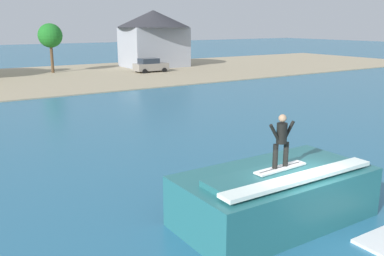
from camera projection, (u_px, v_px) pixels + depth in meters
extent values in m
plane|color=#296789|center=(309.00, 235.00, 12.75)|extent=(260.00, 260.00, 0.00)
cube|color=#26686D|center=(275.00, 196.00, 13.50)|extent=(6.34, 3.23, 1.64)
cube|color=#26686D|center=(285.00, 173.00, 12.96)|extent=(5.39, 1.45, 0.18)
cube|color=white|center=(301.00, 178.00, 12.42)|extent=(5.71, 0.58, 0.12)
cube|color=white|center=(280.00, 168.00, 12.98)|extent=(1.97, 0.47, 0.06)
cube|color=black|center=(281.00, 167.00, 12.97)|extent=(1.80, 0.13, 0.01)
cylinder|color=black|center=(275.00, 156.00, 12.77)|extent=(0.16, 0.16, 0.76)
cylinder|color=black|center=(286.00, 154.00, 13.00)|extent=(0.16, 0.16, 0.76)
cylinder|color=black|center=(282.00, 133.00, 12.72)|extent=(0.32, 0.32, 0.63)
sphere|color=tan|center=(283.00, 118.00, 12.61)|extent=(0.24, 0.24, 0.24)
cylinder|color=black|center=(274.00, 132.00, 12.53)|extent=(0.39, 0.10, 0.51)
cylinder|color=black|center=(289.00, 129.00, 12.86)|extent=(0.39, 0.10, 0.51)
cube|color=tan|center=(19.00, 80.00, 47.26)|extent=(120.00, 27.10, 0.11)
cube|color=gray|center=(151.00, 67.00, 54.41)|extent=(4.31, 1.89, 0.90)
cube|color=#262D38|center=(149.00, 61.00, 54.05)|extent=(2.37, 1.70, 0.64)
cylinder|color=black|center=(157.00, 69.00, 56.07)|extent=(0.64, 0.22, 0.64)
cylinder|color=black|center=(164.00, 70.00, 54.44)|extent=(0.64, 0.22, 0.64)
cylinder|color=black|center=(138.00, 70.00, 54.59)|extent=(0.64, 0.22, 0.64)
cylinder|color=black|center=(145.00, 72.00, 52.97)|extent=(0.64, 0.22, 0.64)
cube|color=#9EA3AD|center=(154.00, 47.00, 60.88)|extent=(8.46, 6.58, 5.67)
cone|color=#2D2D33|center=(153.00, 19.00, 59.92)|extent=(10.49, 10.49, 2.36)
cylinder|color=brown|center=(52.00, 58.00, 53.19)|extent=(0.36, 0.36, 3.84)
sphere|color=#1F7224|center=(50.00, 35.00, 52.51)|extent=(2.98, 2.98, 2.98)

